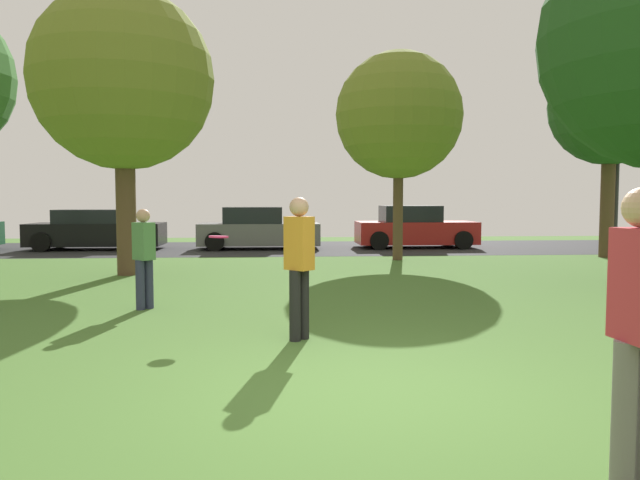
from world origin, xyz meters
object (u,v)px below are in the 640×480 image
(maple_tree_far, at_px, (399,116))
(street_lamp_post, at_px, (617,182))
(frisbee_disc, at_px, (219,237))
(parked_car_black, at_px, (96,231))
(parked_car_red, at_px, (414,229))
(maple_tree_near, at_px, (123,80))
(oak_tree_left, at_px, (610,106))
(person_catcher, at_px, (144,254))
(person_thrower, at_px, (299,261))
(parked_car_grey, at_px, (258,230))
(person_walking, at_px, (639,321))

(maple_tree_far, relative_size, street_lamp_post, 1.31)
(frisbee_disc, height_order, parked_car_black, parked_car_black)
(frisbee_disc, relative_size, parked_car_red, 0.09)
(maple_tree_near, relative_size, maple_tree_far, 1.10)
(oak_tree_left, distance_m, parked_car_red, 7.33)
(frisbee_disc, bearing_deg, street_lamp_post, 39.33)
(parked_car_black, bearing_deg, parked_car_red, -0.00)
(maple_tree_near, height_order, oak_tree_left, maple_tree_near)
(oak_tree_left, relative_size, person_catcher, 3.96)
(maple_tree_near, height_order, maple_tree_far, maple_tree_near)
(person_thrower, distance_m, parked_car_grey, 13.67)
(oak_tree_left, height_order, person_thrower, oak_tree_left)
(oak_tree_left, relative_size, frisbee_disc, 16.54)
(maple_tree_near, distance_m, oak_tree_left, 13.65)
(maple_tree_near, height_order, street_lamp_post, maple_tree_near)
(person_walking, bearing_deg, maple_tree_near, 23.45)
(maple_tree_far, height_order, parked_car_red, maple_tree_far)
(person_walking, xyz_separation_m, street_lamp_post, (8.05, 13.98, 1.23))
(person_walking, bearing_deg, person_catcher, 30.06)
(oak_tree_left, xyz_separation_m, street_lamp_post, (0.37, 0.17, -2.23))
(frisbee_disc, bearing_deg, parked_car_black, 113.04)
(person_thrower, relative_size, parked_car_red, 0.42)
(parked_car_grey, bearing_deg, maple_tree_far, -44.96)
(person_thrower, height_order, person_catcher, person_thrower)
(parked_car_grey, distance_m, parked_car_red, 5.57)
(maple_tree_near, height_order, person_thrower, maple_tree_near)
(maple_tree_far, xyz_separation_m, parked_car_black, (-9.66, 4.21, -3.44))
(frisbee_disc, distance_m, street_lamp_post, 14.26)
(parked_car_grey, bearing_deg, parked_car_red, 1.12)
(maple_tree_far, bearing_deg, maple_tree_near, -157.23)
(oak_tree_left, bearing_deg, person_catcher, -147.44)
(person_catcher, height_order, parked_car_red, person_catcher)
(person_walking, bearing_deg, oak_tree_left, -33.44)
(person_catcher, xyz_separation_m, frisbee_disc, (1.29, -1.23, 0.35))
(maple_tree_near, distance_m, parked_car_grey, 8.40)
(oak_tree_left, distance_m, maple_tree_far, 6.40)
(maple_tree_far, height_order, person_catcher, maple_tree_far)
(person_thrower, bearing_deg, person_catcher, -0.00)
(maple_tree_far, relative_size, frisbee_disc, 15.47)
(maple_tree_near, relative_size, person_catcher, 4.07)
(maple_tree_far, relative_size, person_catcher, 3.71)
(oak_tree_left, bearing_deg, frisbee_disc, -140.26)
(maple_tree_near, bearing_deg, person_walking, -62.20)
(person_catcher, bearing_deg, street_lamp_post, 75.95)
(person_catcher, distance_m, street_lamp_post, 14.61)
(person_walking, relative_size, parked_car_red, 0.43)
(parked_car_grey, relative_size, parked_car_red, 0.99)
(oak_tree_left, height_order, parked_car_black, oak_tree_left)
(person_thrower, height_order, parked_car_black, person_thrower)
(person_catcher, relative_size, parked_car_red, 0.38)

